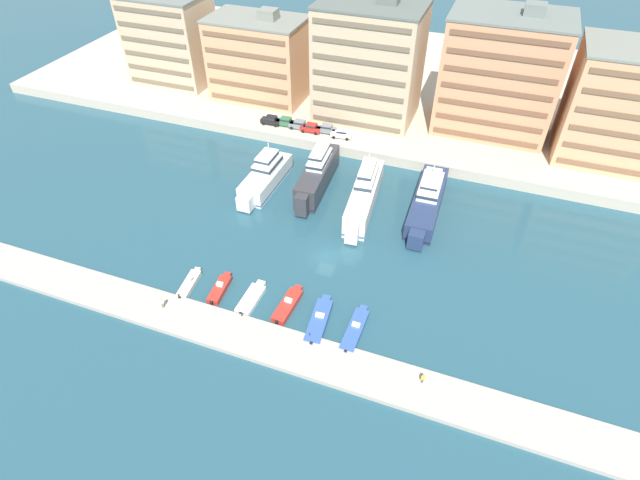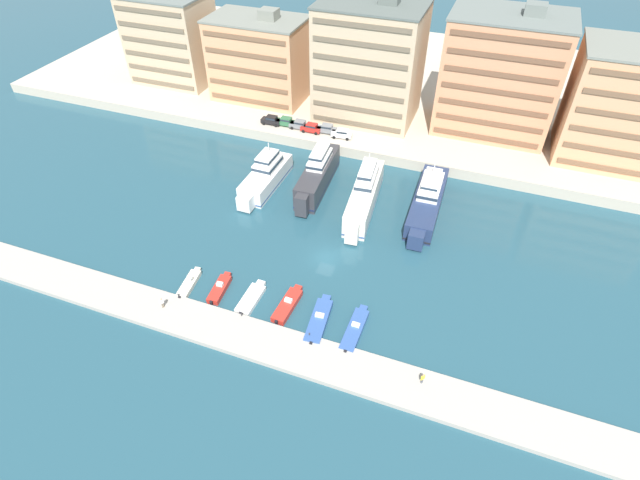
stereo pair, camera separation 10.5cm
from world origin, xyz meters
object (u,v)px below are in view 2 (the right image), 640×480
at_px(motorboat_blue_center, 319,320).
at_px(car_white_center_right, 342,133).
at_px(car_grey_center, 327,128).
at_px(yacht_navy_center_left, 428,200).
at_px(car_red_center_left, 311,128).
at_px(motorboat_white_mid_left, 251,298).
at_px(car_grey_mid_left, 300,124).
at_px(yacht_charcoal_left, 317,175).
at_px(motorboat_red_center_left, 288,305).
at_px(motorboat_red_left, 220,288).
at_px(pedestrian_mid_deck, 423,378).
at_px(yacht_ivory_mid_left, 364,194).
at_px(car_black_far_left, 271,120).
at_px(motorboat_cream_far_left, 189,283).
at_px(yacht_white_far_left, 265,176).
at_px(pedestrian_near_edge, 162,302).
at_px(motorboat_blue_center_right, 355,329).
at_px(car_green_left, 286,121).

distance_m(motorboat_blue_center, car_white_center_right, 45.52).
relative_size(motorboat_blue_center, car_grey_center, 2.05).
height_order(yacht_navy_center_left, car_red_center_left, yacht_navy_center_left).
distance_m(motorboat_white_mid_left, car_grey_mid_left, 45.24).
xyz_separation_m(yacht_charcoal_left, motorboat_red_center_left, (6.22, -28.17, -2.19)).
bearing_deg(motorboat_red_left, pedestrian_mid_deck, -10.08).
xyz_separation_m(yacht_ivory_mid_left, car_black_far_left, (-25.25, 17.68, 0.38)).
height_order(motorboat_cream_far_left, car_red_center_left, car_red_center_left).
height_order(yacht_ivory_mid_left, yacht_navy_center_left, yacht_ivory_mid_left).
xyz_separation_m(yacht_white_far_left, car_grey_center, (5.05, 18.28, 0.97)).
height_order(motorboat_red_left, pedestrian_near_edge, pedestrian_near_edge).
distance_m(yacht_ivory_mid_left, motorboat_blue_center, 26.61).
bearing_deg(car_black_far_left, motorboat_blue_center, -58.59).
bearing_deg(yacht_charcoal_left, motorboat_blue_center, -69.03).
bearing_deg(motorboat_red_left, motorboat_red_center_left, 3.02).
xyz_separation_m(motorboat_red_left, motorboat_blue_center_right, (20.14, -0.30, -0.03)).
relative_size(car_grey_center, pedestrian_mid_deck, 2.58).
height_order(yacht_navy_center_left, car_green_left, yacht_navy_center_left).
bearing_deg(car_green_left, motorboat_white_mid_left, -72.84).
relative_size(motorboat_white_mid_left, pedestrian_mid_deck, 4.14).
bearing_deg(car_white_center_right, yacht_white_far_left, -115.96).
distance_m(motorboat_red_left, car_grey_center, 44.26).
bearing_deg(pedestrian_near_edge, yacht_white_far_left, 89.12).
height_order(motorboat_red_center_left, car_black_far_left, car_black_far_left).
bearing_deg(motorboat_red_left, yacht_white_far_left, 100.62).
xyz_separation_m(motorboat_blue_center_right, car_grey_mid_left, (-25.66, 44.18, 2.66)).
xyz_separation_m(car_green_left, pedestrian_mid_deck, (38.64, -49.39, -1.44)).
xyz_separation_m(yacht_ivory_mid_left, car_grey_center, (-13.33, 18.25, 0.38)).
bearing_deg(yacht_ivory_mid_left, car_white_center_right, 119.37).
bearing_deg(car_red_center_left, yacht_white_far_left, -96.57).
height_order(motorboat_red_left, motorboat_blue_center_right, motorboat_red_left).
relative_size(yacht_white_far_left, yacht_charcoal_left, 0.88).
distance_m(yacht_navy_center_left, pedestrian_mid_deck, 34.63).
bearing_deg(yacht_charcoal_left, car_black_far_left, 136.58).
distance_m(car_grey_mid_left, car_red_center_left, 2.72).
height_order(yacht_white_far_left, motorboat_red_left, yacht_white_far_left).
height_order(yacht_charcoal_left, car_grey_center, yacht_charcoal_left).
height_order(motorboat_white_mid_left, car_green_left, car_green_left).
bearing_deg(motorboat_white_mid_left, car_grey_mid_left, 103.41).
bearing_deg(yacht_navy_center_left, motorboat_blue_center_right, -97.12).
bearing_deg(yacht_white_far_left, car_red_center_left, 83.43).
xyz_separation_m(yacht_white_far_left, yacht_ivory_mid_left, (18.38, 0.03, 0.59)).
xyz_separation_m(car_grey_mid_left, car_grey_center, (5.71, 0.30, 0.00)).
bearing_deg(pedestrian_near_edge, car_green_left, 93.81).
bearing_deg(yacht_charcoal_left, car_white_center_right, 91.33).
height_order(yacht_ivory_mid_left, car_black_far_left, yacht_ivory_mid_left).
xyz_separation_m(car_black_far_left, car_grey_mid_left, (6.21, 0.27, 0.00)).
xyz_separation_m(motorboat_blue_center_right, pedestrian_mid_deck, (9.83, -5.02, 1.22)).
relative_size(car_green_left, car_red_center_left, 1.01).
height_order(yacht_navy_center_left, pedestrian_mid_deck, yacht_navy_center_left).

